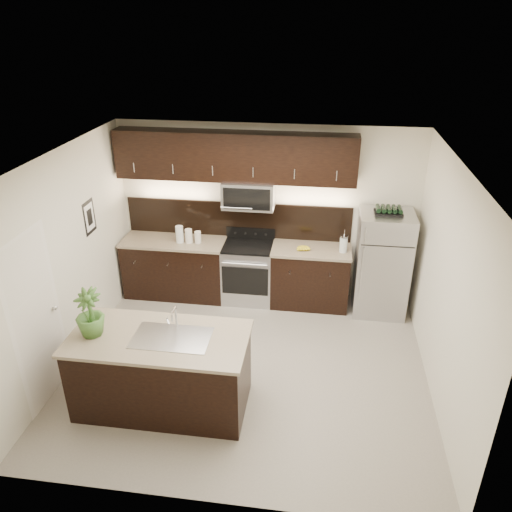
{
  "coord_description": "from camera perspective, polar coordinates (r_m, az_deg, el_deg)",
  "views": [
    {
      "loc": [
        0.82,
        -5.07,
        4.12
      ],
      "look_at": [
        0.03,
        0.55,
        1.32
      ],
      "focal_mm": 35.0,
      "sensor_mm": 36.0,
      "label": 1
    }
  ],
  "objects": [
    {
      "name": "ground",
      "position": [
        6.58,
        -0.96,
        -12.51
      ],
      "size": [
        4.5,
        4.5,
        0.0
      ],
      "primitive_type": "plane",
      "color": "gray",
      "rests_on": "ground"
    },
    {
      "name": "wine_rack",
      "position": [
        7.21,
        14.93,
        5.04
      ],
      "size": [
        0.39,
        0.24,
        0.09
      ],
      "color": "black",
      "rests_on": "refrigerator"
    },
    {
      "name": "canisters",
      "position": [
        7.65,
        -7.95,
        2.34
      ],
      "size": [
        0.39,
        0.12,
        0.26
      ],
      "rotation": [
        0.0,
        0.0,
        0.05
      ],
      "color": "silver",
      "rests_on": "counter_run"
    },
    {
      "name": "plant",
      "position": [
        5.66,
        -18.52,
        -6.18
      ],
      "size": [
        0.36,
        0.36,
        0.55
      ],
      "primitive_type": "imported",
      "rotation": [
        0.0,
        0.0,
        -0.18
      ],
      "color": "#3B6428",
      "rests_on": "island"
    },
    {
      "name": "counter_run",
      "position": [
        7.79,
        -2.4,
        -1.74
      ],
      "size": [
        3.51,
        0.65,
        0.94
      ],
      "color": "black",
      "rests_on": "ground"
    },
    {
      "name": "sink_faucet",
      "position": [
        5.54,
        -9.61,
        -9.01
      ],
      "size": [
        0.84,
        0.5,
        0.28
      ],
      "color": "silver",
      "rests_on": "island"
    },
    {
      "name": "bananas",
      "position": [
        7.39,
        4.97,
        0.92
      ],
      "size": [
        0.23,
        0.2,
        0.06
      ],
      "primitive_type": "ellipsoid",
      "rotation": [
        0.0,
        0.0,
        0.18
      ],
      "color": "gold",
      "rests_on": "counter_run"
    },
    {
      "name": "island",
      "position": [
        5.87,
        -10.71,
        -12.78
      ],
      "size": [
        1.96,
        0.96,
        0.94
      ],
      "color": "black",
      "rests_on": "ground"
    },
    {
      "name": "upper_fixtures",
      "position": [
        7.29,
        -2.23,
        10.46
      ],
      "size": [
        3.49,
        0.4,
        1.66
      ],
      "color": "black",
      "rests_on": "counter_run"
    },
    {
      "name": "refrigerator",
      "position": [
        7.54,
        14.21,
        -0.86
      ],
      "size": [
        0.76,
        0.69,
        1.58
      ],
      "primitive_type": "cube",
      "color": "#B2B2B7",
      "rests_on": "ground"
    },
    {
      "name": "french_press",
      "position": [
        7.38,
        9.97,
        1.38
      ],
      "size": [
        0.12,
        0.12,
        0.34
      ],
      "rotation": [
        0.0,
        0.0,
        -0.05
      ],
      "color": "silver",
      "rests_on": "counter_run"
    },
    {
      "name": "room_walls",
      "position": [
        5.66,
        -2.26,
        0.85
      ],
      "size": [
        4.52,
        4.02,
        2.71
      ],
      "color": "beige",
      "rests_on": "ground"
    }
  ]
}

